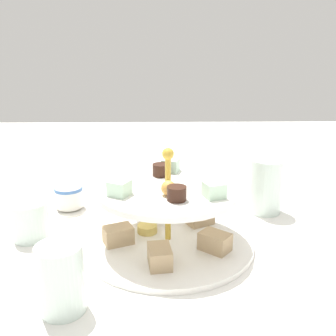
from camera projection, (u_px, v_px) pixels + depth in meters
name	position (u px, v px, depth m)	size (l,w,h in m)	color
ground_plane	(168.00, 244.00, 0.67)	(2.40, 2.40, 0.00)	white
tiered_serving_stand	(168.00, 220.00, 0.65)	(0.30, 0.30, 0.17)	white
water_glass_tall_right	(266.00, 186.00, 0.78)	(0.07, 0.07, 0.11)	silver
water_glass_short_left	(30.00, 221.00, 0.68)	(0.06, 0.06, 0.07)	silver
teacup_with_saucer	(69.00, 199.00, 0.80)	(0.09, 0.09, 0.05)	white
butter_knife_right	(151.00, 186.00, 0.95)	(0.17, 0.01, 0.00)	silver
water_glass_mid_back	(61.00, 279.00, 0.48)	(0.06, 0.06, 0.09)	silver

